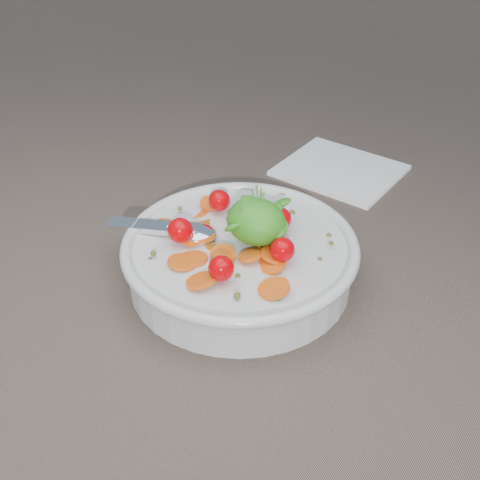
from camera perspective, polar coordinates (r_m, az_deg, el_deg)
The scene contains 3 objects.
ground at distance 0.65m, azimuth 0.17°, elevation -1.81°, with size 6.00×6.00×0.00m, color #756253.
bowl at distance 0.61m, azimuth -0.01°, elevation -1.63°, with size 0.26×0.24×0.10m.
napkin at distance 0.82m, azimuth 9.43°, elevation 6.54°, with size 0.15×0.13×0.01m, color white.
Camera 1 is at (0.29, -0.43, 0.39)m, focal length 45.00 mm.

